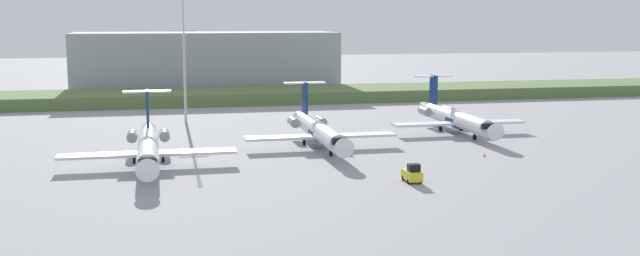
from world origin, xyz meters
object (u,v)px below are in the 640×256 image
antenna_mast (184,64)px  regional_jet_second (319,130)px  baggage_tug (412,174)px  safety_cone_front_marker (485,155)px  regional_jet_third (455,118)px  regional_jet_nearest (148,146)px

antenna_mast → regional_jet_second: bearing=-60.4°
baggage_tug → safety_cone_front_marker: baggage_tug is taller
regional_jet_second → regional_jet_third: (25.68, 8.68, 0.00)m
regional_jet_third → safety_cone_front_marker: 22.40m
regional_jet_nearest → antenna_mast: antenna_mast is taller
regional_jet_nearest → regional_jet_second: (25.10, 9.15, 0.00)m
regional_jet_third → baggage_tug: 40.56m
regional_jet_second → baggage_tug: (5.56, -26.51, -1.53)m
regional_jet_second → baggage_tug: regional_jet_second is taller
safety_cone_front_marker → antenna_mast: bearing=130.9°
regional_jet_third → antenna_mast: antenna_mast is taller
regional_jet_third → regional_jet_nearest: bearing=-160.7°
safety_cone_front_marker → regional_jet_nearest: bearing=175.1°
antenna_mast → baggage_tug: (24.00, -58.91, -9.73)m
antenna_mast → safety_cone_front_marker: 61.14m
regional_jet_nearest → regional_jet_third: (50.78, 17.83, 0.00)m
regional_jet_nearest → safety_cone_front_marker: 46.35m
regional_jet_third → safety_cone_front_marker: size_ratio=56.36×
regional_jet_nearest → antenna_mast: (6.67, 41.55, 8.20)m
antenna_mast → baggage_tug: bearing=-67.8°
regional_jet_nearest → regional_jet_third: size_ratio=1.00×
safety_cone_front_marker → regional_jet_third: bearing=77.9°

